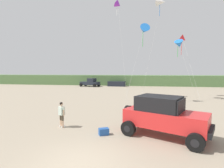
% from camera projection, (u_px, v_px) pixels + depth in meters
% --- Properties ---
extents(ground_plane, '(220.00, 220.00, 0.00)m').
position_uv_depth(ground_plane, '(79.00, 164.00, 6.96)').
color(ground_plane, gray).
extents(dune_ridge, '(90.00, 6.79, 2.60)m').
position_uv_depth(dune_ridge, '(137.00, 80.00, 46.50)').
color(dune_ridge, '#567A47').
rests_on(dune_ridge, ground_plane).
extents(jeep, '(5.00, 3.97, 2.26)m').
position_uv_depth(jeep, '(164.00, 115.00, 9.81)').
color(jeep, red).
rests_on(jeep, ground_plane).
extents(person_watching, '(0.54, 0.45, 1.67)m').
position_uv_depth(person_watching, '(62.00, 113.00, 11.42)').
color(person_watching, '#DBB28E').
rests_on(person_watching, ground_plane).
extents(cooler_box, '(0.66, 0.57, 0.38)m').
position_uv_depth(cooler_box, '(104.00, 132.00, 10.09)').
color(cooler_box, '#23519E').
rests_on(cooler_box, ground_plane).
extents(distant_pickup, '(4.92, 3.34, 1.98)m').
position_uv_depth(distant_pickup, '(90.00, 83.00, 42.08)').
color(distant_pickup, '#1E232D').
rests_on(distant_pickup, ground_plane).
extents(distant_sedan, '(4.27, 1.87, 1.20)m').
position_uv_depth(distant_sedan, '(117.00, 84.00, 42.76)').
color(distant_sedan, '#1E232D').
rests_on(distant_sedan, ground_plane).
extents(kite_green_box, '(2.79, 5.92, 9.30)m').
position_uv_depth(kite_green_box, '(144.00, 30.00, 20.43)').
color(kite_green_box, blue).
rests_on(kite_green_box, ground_plane).
extents(kite_blue_swept, '(1.91, 5.53, 9.02)m').
position_uv_depth(kite_blue_swept, '(183.00, 39.00, 25.04)').
color(kite_blue_swept, red).
rests_on(kite_blue_swept, ground_plane).
extents(kite_pink_ribbon, '(2.26, 4.84, 13.04)m').
position_uv_depth(kite_pink_ribbon, '(118.00, 5.00, 23.33)').
color(kite_pink_ribbon, purple).
rests_on(kite_pink_ribbon, ground_plane).
extents(kite_yellow_diamond, '(2.73, 3.18, 8.00)m').
position_uv_depth(kite_yellow_diamond, '(179.00, 44.00, 23.08)').
color(kite_yellow_diamond, blue).
rests_on(kite_yellow_diamond, ground_plane).
extents(kite_red_delta, '(3.03, 2.02, 12.56)m').
position_uv_depth(kite_red_delta, '(161.00, 2.00, 21.13)').
color(kite_red_delta, white).
rests_on(kite_red_delta, ground_plane).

